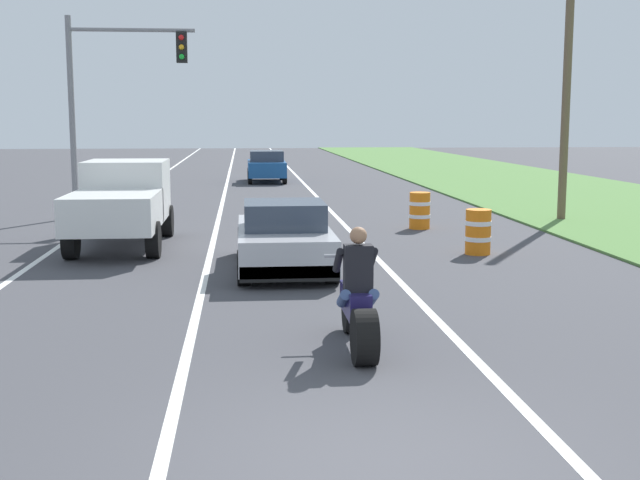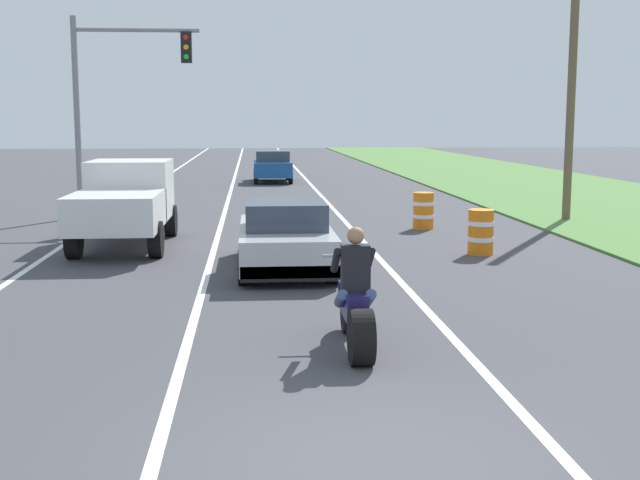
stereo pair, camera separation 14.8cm
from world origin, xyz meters
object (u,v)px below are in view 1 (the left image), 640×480
Objects in this scene: sports_car_silver at (284,238)px; traffic_light_mast_near at (109,87)px; construction_barrel_mid at (420,210)px; distant_car_far_ahead at (266,166)px; motorcycle_with_rider at (358,306)px; construction_barrel_nearest at (478,232)px; pickup_truck_left_lane_white at (122,200)px.

traffic_light_mast_near is at bearing 117.18° from sports_car_silver.
sports_car_silver reaches higher than construction_barrel_mid.
motorcycle_with_rider is at bearing -89.40° from distant_car_far_ahead.
traffic_light_mast_near reaches higher than sports_car_silver.
sports_car_silver is 4.30× the size of construction_barrel_nearest.
distant_car_far_ahead reaches higher than construction_barrel_mid.
sports_car_silver is 7.04m from construction_barrel_mid.
motorcycle_with_rider is 29.21m from distant_car_far_ahead.
construction_barrel_nearest is 4.36m from construction_barrel_mid.
sports_car_silver is at bearing -41.78° from pickup_truck_left_lane_white.
traffic_light_mast_near reaches higher than construction_barrel_nearest.
traffic_light_mast_near is 6.00× the size of construction_barrel_mid.
construction_barrel_mid is (3.36, 11.75, -0.09)m from motorcycle_with_rider.
distant_car_far_ahead is at bearing 78.84° from pickup_truck_left_lane_white.
motorcycle_with_rider is 8.29m from construction_barrel_nearest.
distant_car_far_ahead is at bearing 89.16° from sports_car_silver.
sports_car_silver is 23.25m from distant_car_far_ahead.
construction_barrel_nearest is (3.73, 7.40, -0.09)m from motorcycle_with_rider.
traffic_light_mast_near is 1.50× the size of distant_car_far_ahead.
traffic_light_mast_near is 10.02m from construction_barrel_mid.
motorcycle_with_rider reaches higher than construction_barrel_mid.
pickup_truck_left_lane_white is 20.41m from distant_car_far_ahead.
sports_car_silver reaches higher than construction_barrel_nearest.
traffic_light_mast_near is at bearing -109.97° from distant_car_far_ahead.
distant_car_far_ahead is (-0.30, 29.21, 0.18)m from motorcycle_with_rider.
construction_barrel_nearest is at bearing -85.13° from construction_barrel_mid.
distant_car_far_ahead is at bearing 70.03° from traffic_light_mast_near.
motorcycle_with_rider is 0.55× the size of distant_car_far_ahead.
pickup_truck_left_lane_white is at bearing 167.40° from construction_barrel_nearest.
pickup_truck_left_lane_white is at bearing -101.16° from distant_car_far_ahead.
sports_car_silver is 0.72× the size of traffic_light_mast_near.
distant_car_far_ahead is at bearing 100.48° from construction_barrel_nearest.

